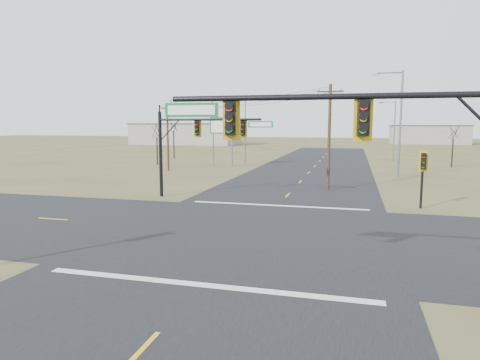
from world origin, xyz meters
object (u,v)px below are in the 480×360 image
at_px(bare_tree_c, 454,132).
at_px(utility_pole_far, 168,135).
at_px(bare_tree_b, 173,125).
at_px(streetlight_a, 398,119).
at_px(streetlight_b, 393,127).
at_px(utility_pole_near, 329,136).
at_px(highway_sign, 223,132).
at_px(streetlight_c, 247,127).
at_px(pedestal_signal_ne, 423,166).
at_px(mast_arm_near, 371,141).
at_px(bare_tree_a, 157,130).
at_px(mast_arm_far, 199,136).

bearing_deg(bare_tree_c, utility_pole_far, -158.60).
distance_m(bare_tree_b, bare_tree_c, 40.94).
distance_m(streetlight_a, streetlight_b, 22.86).
height_order(utility_pole_near, highway_sign, utility_pole_near).
relative_size(streetlight_a, bare_tree_c, 1.89).
bearing_deg(streetlight_c, utility_pole_near, -52.47).
distance_m(pedestal_signal_ne, streetlight_b, 39.25).
distance_m(mast_arm_near, streetlight_a, 33.47).
bearing_deg(bare_tree_b, streetlight_c, -18.88).
distance_m(streetlight_a, bare_tree_b, 37.53).
relative_size(utility_pole_near, bare_tree_c, 1.53).
relative_size(mast_arm_near, streetlight_b, 1.14).
xyz_separation_m(highway_sign, bare_tree_b, (-11.80, 11.15, 0.90)).
bearing_deg(utility_pole_far, bare_tree_b, 111.64).
height_order(streetlight_a, bare_tree_b, streetlight_a).
height_order(bare_tree_a, bare_tree_b, bare_tree_b).
bearing_deg(bare_tree_c, mast_arm_far, -127.96).
bearing_deg(bare_tree_c, bare_tree_b, 173.27).
distance_m(mast_arm_near, utility_pole_far, 40.22).
distance_m(utility_pole_near, streetlight_c, 27.33).
bearing_deg(bare_tree_c, streetlight_b, 125.90).
bearing_deg(mast_arm_near, bare_tree_b, 106.74).
bearing_deg(utility_pole_far, bare_tree_c, 21.40).
bearing_deg(bare_tree_a, utility_pole_far, -55.19).
relative_size(streetlight_c, bare_tree_b, 1.35).
xyz_separation_m(utility_pole_far, highway_sign, (4.68, 6.79, 0.32)).
xyz_separation_m(pedestal_signal_ne, highway_sign, (-21.03, 23.74, 1.67)).
bearing_deg(bare_tree_a, streetlight_b, 25.99).
relative_size(utility_pole_near, bare_tree_a, 1.47).
height_order(utility_pole_far, highway_sign, utility_pole_far).
xyz_separation_m(utility_pole_near, highway_sign, (-14.62, 17.44, -0.06)).
bearing_deg(highway_sign, bare_tree_a, 178.99).
bearing_deg(streetlight_a, bare_tree_b, 171.39).
bearing_deg(streetlight_a, streetlight_b, 107.36).
height_order(streetlight_b, bare_tree_a, streetlight_b).
xyz_separation_m(streetlight_a, streetlight_c, (-19.28, 13.93, -0.94)).
bearing_deg(bare_tree_a, streetlight_a, -13.66).
bearing_deg(bare_tree_c, bare_tree_a, -170.57).
bearing_deg(bare_tree_b, mast_arm_near, -60.82).
xyz_separation_m(mast_arm_near, streetlight_c, (-15.52, 47.17, 0.09)).
bearing_deg(bare_tree_a, mast_arm_far, -57.73).
xyz_separation_m(mast_arm_far, streetlight_a, (15.36, 16.23, 1.39)).
xyz_separation_m(utility_pole_near, streetlight_c, (-13.04, 24.01, 0.57)).
xyz_separation_m(highway_sign, streetlight_c, (1.58, 6.57, 0.62)).
bearing_deg(mast_arm_near, streetlight_b, 72.29).
relative_size(utility_pole_far, streetlight_b, 0.89).
distance_m(bare_tree_a, bare_tree_c, 38.77).
bearing_deg(highway_sign, bare_tree_c, 11.35).
xyz_separation_m(mast_arm_near, streetlight_b, (5.18, 56.03, 0.01)).
bearing_deg(bare_tree_a, bare_tree_c, 9.43).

